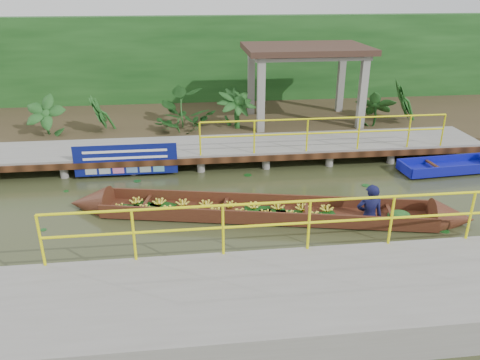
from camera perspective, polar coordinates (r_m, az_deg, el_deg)
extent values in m
plane|color=#2B3319|center=(11.85, 0.61, -3.60)|extent=(80.00, 80.00, 0.00)
cube|color=#372C1B|center=(18.76, -2.34, 7.32)|extent=(30.00, 8.00, 0.45)
cube|color=slate|center=(14.87, -1.11, 4.17)|extent=(16.00, 2.00, 0.15)
cube|color=black|center=(13.96, -0.69, 2.54)|extent=(16.00, 0.12, 0.18)
cylinder|color=#FEFB0D|center=(14.19, 10.47, 7.40)|extent=(7.50, 0.05, 0.05)
cylinder|color=#FEFB0D|center=(14.31, 10.34, 5.66)|extent=(7.50, 0.05, 0.05)
cylinder|color=#FEFB0D|center=(14.33, 10.33, 5.47)|extent=(0.05, 0.05, 1.00)
cylinder|color=slate|center=(14.89, -24.40, 0.90)|extent=(0.24, 0.24, 0.55)
cylinder|color=slate|center=(16.32, -22.88, 3.01)|extent=(0.24, 0.24, 0.55)
cylinder|color=slate|center=(14.39, -16.82, 1.30)|extent=(0.24, 0.24, 0.55)
cylinder|color=slate|center=(15.87, -15.95, 3.43)|extent=(0.24, 0.24, 0.55)
cylinder|color=slate|center=(14.17, -8.85, 1.70)|extent=(0.24, 0.24, 0.55)
cylinder|color=slate|center=(15.67, -8.71, 3.82)|extent=(0.24, 0.24, 0.55)
cylinder|color=slate|center=(14.22, -0.77, 2.06)|extent=(0.24, 0.24, 0.55)
cylinder|color=slate|center=(15.71, -1.39, 4.14)|extent=(0.24, 0.24, 0.55)
cylinder|color=slate|center=(14.55, 7.09, 2.38)|extent=(0.24, 0.24, 0.55)
cylinder|color=slate|center=(16.01, 5.77, 4.40)|extent=(0.24, 0.24, 0.55)
cylinder|color=slate|center=(15.14, 14.48, 2.64)|extent=(0.24, 0.24, 0.55)
cylinder|color=slate|center=(16.55, 12.57, 4.58)|extent=(0.24, 0.24, 0.55)
cylinder|color=slate|center=(15.96, 21.21, 2.84)|extent=(0.24, 0.24, 0.55)
cylinder|color=slate|center=(17.30, 18.87, 4.69)|extent=(0.24, 0.24, 0.55)
cylinder|color=slate|center=(14.22, -0.77, 2.06)|extent=(0.24, 0.24, 0.55)
cube|color=slate|center=(8.40, 11.44, -14.19)|extent=(18.00, 2.40, 0.70)
cylinder|color=#FEFB0D|center=(8.64, 9.87, -2.45)|extent=(10.00, 0.05, 0.05)
cylinder|color=#FEFB0D|center=(8.84, 9.67, -5.08)|extent=(10.00, 0.05, 0.05)
cylinder|color=#FEFB0D|center=(8.86, 9.65, -5.37)|extent=(0.05, 0.05, 1.00)
cube|color=slate|center=(16.24, 2.57, 9.83)|extent=(0.25, 0.25, 2.80)
cube|color=slate|center=(17.18, 14.68, 9.85)|extent=(0.25, 0.25, 2.80)
cube|color=slate|center=(18.56, 1.37, 11.53)|extent=(0.25, 0.25, 2.80)
cube|color=slate|center=(19.39, 12.18, 11.53)|extent=(0.25, 0.25, 2.80)
cube|color=slate|center=(17.53, 8.02, 14.94)|extent=(4.00, 2.60, 0.12)
cube|color=#38241C|center=(17.50, 8.06, 15.59)|extent=(4.40, 3.00, 0.20)
cube|color=#133D13|center=(20.81, -2.99, 13.89)|extent=(30.00, 0.80, 4.00)
cube|color=#3D1910|center=(11.51, 3.09, -4.16)|extent=(8.02, 2.64, 0.06)
cube|color=#3D1910|center=(11.90, 3.20, -2.46)|extent=(7.82, 1.72, 0.34)
cube|color=#3D1910|center=(11.00, 3.00, -4.70)|extent=(7.82, 1.72, 0.34)
cone|color=#3D1910|center=(12.42, -17.87, -2.78)|extent=(1.18, 1.14, 0.96)
cone|color=#3D1910|center=(12.19, 24.51, -4.33)|extent=(1.18, 1.14, 0.96)
ellipsoid|color=#133D13|center=(11.82, 18.81, -4.16)|extent=(0.64, 0.55, 0.26)
imported|color=#0E1034|center=(11.34, 15.89, -0.56)|extent=(0.69, 0.53, 1.71)
cube|color=#0D1091|center=(15.46, 23.99, 1.26)|extent=(2.95, 1.09, 0.10)
cube|color=#0D1091|center=(15.75, 23.19, 2.23)|extent=(2.89, 0.28, 0.29)
cube|color=#0D1091|center=(15.10, 24.95, 1.06)|extent=(2.89, 0.28, 0.29)
cube|color=#0D1091|center=(14.65, 19.39, 1.31)|extent=(0.13, 0.87, 0.29)
cube|color=black|center=(15.14, 22.58, 1.69)|extent=(0.16, 0.87, 0.05)
cube|color=navy|center=(13.94, -13.75, 2.39)|extent=(2.95, 0.03, 0.92)
cube|color=white|center=(13.84, -13.86, 3.41)|extent=(2.40, 0.01, 0.07)
cube|color=white|center=(13.90, -13.78, 2.64)|extent=(2.40, 0.01, 0.07)
imported|color=#133D13|center=(17.01, -22.90, 7.14)|extent=(1.15, 1.15, 1.43)
imported|color=#133D13|center=(16.56, -16.20, 7.65)|extent=(1.15, 1.15, 1.43)
imported|color=#133D13|center=(16.34, -7.45, 8.17)|extent=(1.15, 1.15, 1.43)
imported|color=#133D13|center=(16.43, -0.39, 8.45)|extent=(1.15, 1.15, 1.43)
imported|color=#133D13|center=(17.68, 16.12, 8.61)|extent=(1.15, 1.15, 1.43)
imported|color=#133D13|center=(18.31, 20.51, 8.53)|extent=(1.15, 1.15, 1.43)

